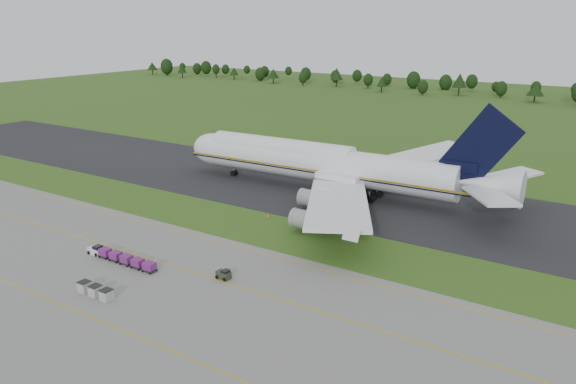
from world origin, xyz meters
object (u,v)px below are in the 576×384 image
Objects in this scene: uld_row at (95,291)px; baggage_train at (120,257)px; utility_cart at (224,275)px; aircraft at (327,164)px; edge_markers at (291,222)px.

baggage_train is at bearing 122.22° from uld_row.
baggage_train is 18.73m from utility_cart.
baggage_train reaches higher than utility_cart.
baggage_train is (-8.74, -53.70, -5.71)m from aircraft.
baggage_train is 33.92m from edge_markers.
aircraft is at bearing 87.80° from uld_row.
utility_cart is 0.19× the size of edge_markers.
utility_cart is at bearing 13.72° from baggage_train.
baggage_train is 1.31× the size of edge_markers.
utility_cart is 27.13m from edge_markers.
utility_cart is 18.71m from uld_row.
baggage_train is 2.38× the size of uld_row.
baggage_train reaches higher than edge_markers.
edge_markers is (13.42, 31.15, -0.62)m from baggage_train.
aircraft is 50.50m from utility_cart.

